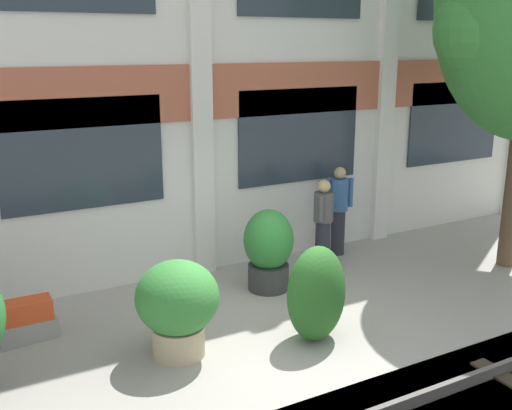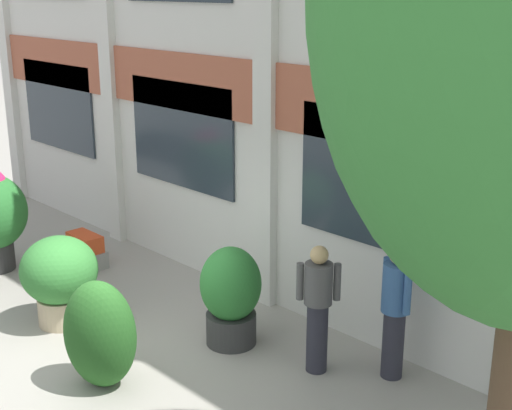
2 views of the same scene
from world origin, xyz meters
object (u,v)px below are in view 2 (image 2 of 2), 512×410
(potted_plant_glazed_jar, at_px, (60,276))
(potted_plant_square_trough, at_px, (86,251))
(potted_plant_fluted_column, at_px, (231,294))
(resident_watching_tracks, at_px, (318,305))
(resident_by_doorway, at_px, (395,308))
(topiary_hedge, at_px, (100,334))

(potted_plant_glazed_jar, relative_size, potted_plant_square_trough, 1.63)
(potted_plant_fluted_column, distance_m, resident_watching_tracks, 1.29)
(resident_watching_tracks, bearing_deg, resident_by_doorway, 83.24)
(potted_plant_glazed_jar, distance_m, topiary_hedge, 1.84)
(potted_plant_glazed_jar, bearing_deg, resident_watching_tracks, 25.54)
(potted_plant_fluted_column, distance_m, potted_plant_glazed_jar, 2.45)
(potted_plant_fluted_column, bearing_deg, potted_plant_glazed_jar, -147.71)
(potted_plant_square_trough, bearing_deg, potted_plant_glazed_jar, -39.79)
(potted_plant_fluted_column, xyz_separation_m, resident_watching_tracks, (1.25, 0.28, 0.17))
(potted_plant_glazed_jar, height_order, resident_watching_tracks, resident_watching_tracks)
(resident_by_doorway, xyz_separation_m, resident_watching_tracks, (-0.73, -0.55, -0.03))
(potted_plant_glazed_jar, relative_size, resident_by_doorway, 0.75)
(potted_plant_square_trough, relative_size, topiary_hedge, 0.59)
(potted_plant_square_trough, bearing_deg, topiary_hedge, -28.39)
(potted_plant_square_trough, height_order, resident_by_doorway, resident_by_doorway)
(potted_plant_fluted_column, bearing_deg, resident_watching_tracks, 12.56)
(potted_plant_square_trough, xyz_separation_m, resident_by_doorway, (5.70, 0.76, 0.64))
(potted_plant_fluted_column, distance_m, resident_by_doorway, 2.16)
(potted_plant_square_trough, height_order, topiary_hedge, topiary_hedge)
(resident_by_doorway, relative_size, topiary_hedge, 1.28)
(resident_by_doorway, height_order, resident_watching_tracks, resident_by_doorway)
(resident_watching_tracks, height_order, topiary_hedge, resident_watching_tracks)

